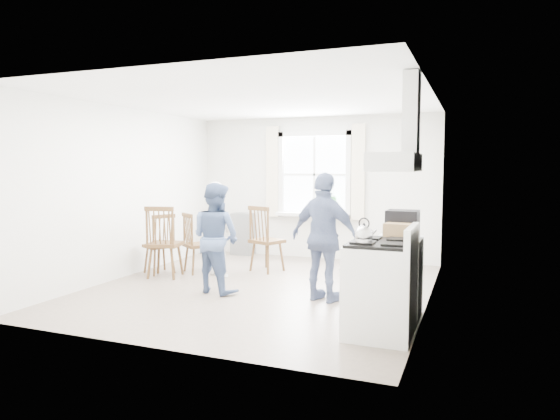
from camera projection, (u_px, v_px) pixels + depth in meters
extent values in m
cube|color=gray|center=(261.00, 288.00, 7.00)|extent=(4.62, 5.12, 0.02)
cube|color=silver|center=(315.00, 188.00, 9.22)|extent=(4.62, 0.04, 2.64)
cube|color=silver|center=(150.00, 210.00, 4.54)|extent=(4.62, 0.04, 2.64)
cube|color=silver|center=(126.00, 192.00, 7.71)|extent=(0.04, 5.12, 2.64)
cube|color=silver|center=(432.00, 199.00, 6.06)|extent=(0.04, 5.12, 2.64)
cube|color=white|center=(260.00, 99.00, 6.77)|extent=(4.62, 5.12, 0.02)
cube|color=white|center=(315.00, 175.00, 9.16)|extent=(1.20, 0.02, 1.40)
cube|color=silver|center=(314.00, 134.00, 9.07)|extent=(1.38, 0.09, 0.09)
cube|color=silver|center=(314.00, 215.00, 9.20)|extent=(1.38, 0.09, 0.09)
cube|color=silver|center=(281.00, 174.00, 9.37)|extent=(0.09, 0.09, 1.58)
cube|color=silver|center=(349.00, 175.00, 8.90)|extent=(0.09, 0.09, 1.58)
cube|color=silver|center=(313.00, 215.00, 9.13)|extent=(1.38, 0.24, 0.06)
cube|color=#F3E6C8|center=(272.00, 172.00, 9.42)|extent=(0.24, 0.05, 1.70)
cube|color=#F3E6C8|center=(358.00, 172.00, 8.82)|extent=(0.24, 0.05, 1.70)
cube|color=silver|center=(395.00, 162.00, 4.86)|extent=(0.45, 0.76, 0.18)
cube|color=silver|center=(412.00, 113.00, 4.76)|extent=(0.14, 0.30, 0.76)
cube|color=slate|center=(243.00, 234.00, 9.63)|extent=(0.40, 0.30, 0.80)
cube|color=white|center=(380.00, 290.00, 5.01)|extent=(0.65, 0.76, 0.92)
cube|color=black|center=(381.00, 243.00, 4.97)|extent=(0.61, 0.72, 0.03)
cube|color=white|center=(412.00, 236.00, 4.85)|extent=(0.06, 0.76, 0.20)
cylinder|color=silver|center=(347.00, 264.00, 5.11)|extent=(0.02, 0.61, 0.02)
sphere|color=silver|center=(364.00, 234.00, 4.82)|extent=(0.18, 0.18, 0.18)
cylinder|color=silver|center=(364.00, 240.00, 4.83)|extent=(0.16, 0.16, 0.04)
torus|color=black|center=(364.00, 223.00, 4.81)|extent=(0.11, 0.03, 0.11)
cube|color=silver|center=(398.00, 277.00, 5.63)|extent=(0.50, 0.55, 0.90)
cube|color=black|center=(402.00, 230.00, 5.61)|extent=(0.35, 0.32, 0.16)
cube|color=black|center=(403.00, 217.00, 5.59)|extent=(0.35, 0.32, 0.15)
cube|color=#957348|center=(399.00, 232.00, 5.37)|extent=(0.33, 0.26, 0.19)
cube|color=#492F17|center=(165.00, 244.00, 7.66)|extent=(0.56, 0.54, 0.06)
cube|color=#492F17|center=(159.00, 226.00, 7.43)|extent=(0.45, 0.16, 0.61)
cylinder|color=#492F17|center=(165.00, 261.00, 7.68)|extent=(0.04, 0.04, 0.48)
cube|color=#492F17|center=(198.00, 245.00, 7.99)|extent=(0.56, 0.56, 0.05)
cube|color=#492F17|center=(187.00, 229.00, 7.88)|extent=(0.35, 0.29, 0.53)
cylinder|color=#492F17|center=(198.00, 259.00, 8.01)|extent=(0.04, 0.04, 0.42)
cube|color=#492F17|center=(159.00, 246.00, 7.93)|extent=(0.54, 0.54, 0.05)
cube|color=#492F17|center=(164.00, 231.00, 7.78)|extent=(0.24, 0.37, 0.53)
cylinder|color=#492F17|center=(159.00, 260.00, 7.95)|extent=(0.04, 0.04, 0.42)
imported|color=silver|center=(218.00, 229.00, 7.69)|extent=(0.71, 0.71, 1.47)
imported|color=#475C85|center=(216.00, 238.00, 6.71)|extent=(0.88, 0.88, 1.48)
imported|color=navy|center=(325.00, 237.00, 6.24)|extent=(1.17, 1.17, 1.63)
imported|color=#34773C|center=(332.00, 205.00, 8.96)|extent=(0.21, 0.21, 0.33)
cube|color=#492F17|center=(267.00, 241.00, 8.09)|extent=(0.58, 0.57, 0.05)
cube|color=#492F17|center=(259.00, 224.00, 7.92)|extent=(0.43, 0.22, 0.59)
cylinder|color=#492F17|center=(267.00, 257.00, 8.11)|extent=(0.04, 0.04, 0.47)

